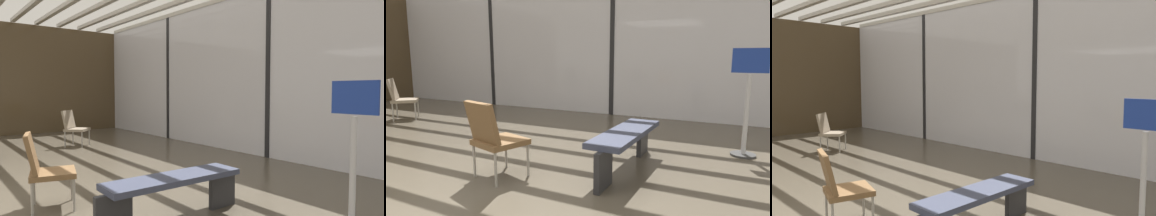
% 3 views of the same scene
% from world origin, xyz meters
% --- Properties ---
extents(ground_plane, '(60.00, 60.00, 0.00)m').
position_xyz_m(ground_plane, '(0.00, 0.00, 0.00)').
color(ground_plane, '#4C4438').
extents(glass_curtain_wall, '(14.00, 0.08, 3.37)m').
position_xyz_m(glass_curtain_wall, '(0.00, 5.20, 1.69)').
color(glass_curtain_wall, silver).
rests_on(glass_curtain_wall, ground).
extents(window_mullion_0, '(0.10, 0.12, 3.37)m').
position_xyz_m(window_mullion_0, '(-3.50, 5.20, 1.69)').
color(window_mullion_0, black).
rests_on(window_mullion_0, ground).
extents(window_mullion_1, '(0.10, 0.12, 3.37)m').
position_xyz_m(window_mullion_1, '(0.00, 5.20, 1.69)').
color(window_mullion_1, black).
rests_on(window_mullion_1, ground).
extents(parked_airplane, '(11.69, 3.68, 3.68)m').
position_xyz_m(parked_airplane, '(-0.71, 9.57, 1.84)').
color(parked_airplane, silver).
rests_on(parked_airplane, ground).
extents(lounge_chair_1, '(0.71, 0.71, 0.87)m').
position_xyz_m(lounge_chair_1, '(-3.81, 2.60, 0.49)').
color(lounge_chair_1, '#7F705B').
rests_on(lounge_chair_1, ground).
extents(lounge_chair_3, '(0.60, 0.64, 0.87)m').
position_xyz_m(lounge_chair_3, '(0.28, 0.85, 0.49)').
color(lounge_chair_3, brown).
rests_on(lounge_chair_3, ground).
extents(waiting_bench, '(0.43, 1.70, 0.47)m').
position_xyz_m(waiting_bench, '(1.47, 1.80, 0.36)').
color(waiting_bench, '#33384C').
rests_on(waiting_bench, ground).
extents(info_sign, '(0.44, 0.32, 1.44)m').
position_xyz_m(info_sign, '(2.73, 3.00, 0.68)').
color(info_sign, '#333333').
rests_on(info_sign, ground).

